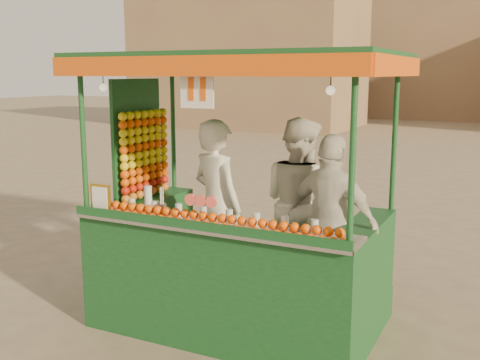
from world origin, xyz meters
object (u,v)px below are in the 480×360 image
at_px(vendor_right, 331,221).
at_px(vendor_middle, 299,202).
at_px(juice_cart, 230,241).
at_px(vendor_left, 217,206).

bearing_deg(vendor_right, vendor_middle, -25.44).
height_order(juice_cart, vendor_left, juice_cart).
relative_size(juice_cart, vendor_right, 1.79).
xyz_separation_m(vendor_middle, vendor_right, (0.46, -0.39, -0.05)).
relative_size(juice_cart, vendor_middle, 1.68).
distance_m(juice_cart, vendor_right, 1.01).
xyz_separation_m(vendor_left, vendor_right, (1.14, 0.12, -0.05)).
distance_m(juice_cart, vendor_middle, 0.84).
xyz_separation_m(juice_cart, vendor_left, (-0.18, 0.08, 0.32)).
height_order(juice_cart, vendor_right, juice_cart).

